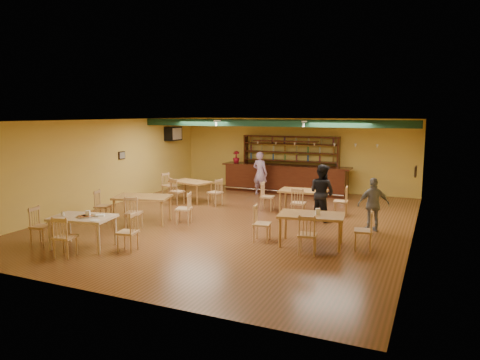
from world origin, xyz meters
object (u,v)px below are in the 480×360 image
at_px(dining_table_c, 143,209).
at_px(near_table, 83,232).
at_px(patron_bar, 260,173).
at_px(patron_right_a, 322,193).
at_px(bar_counter, 285,179).
at_px(dining_table_a, 191,191).
at_px(dining_table_d, 311,230).
at_px(dining_table_b, 303,201).

distance_m(dining_table_c, near_table, 2.65).
relative_size(patron_bar, patron_right_a, 1.01).
height_order(dining_table_c, patron_right_a, patron_right_a).
xyz_separation_m(patron_bar, patron_right_a, (3.27, -3.25, -0.01)).
relative_size(bar_counter, near_table, 3.66).
distance_m(dining_table_a, dining_table_d, 6.60).
bearing_deg(bar_counter, patron_bar, -133.04).
height_order(dining_table_a, dining_table_b, dining_table_b).
bearing_deg(dining_table_b, bar_counter, 113.12).
relative_size(dining_table_d, patron_right_a, 0.91).
xyz_separation_m(dining_table_c, patron_right_a, (4.76, 2.39, 0.46)).
bearing_deg(dining_table_c, patron_right_a, 10.92).
xyz_separation_m(dining_table_a, dining_table_b, (4.32, -0.22, 0.00)).
xyz_separation_m(dining_table_a, dining_table_c, (0.35, -3.41, 0.03)).
bearing_deg(dining_table_a, patron_bar, 64.77).
bearing_deg(patron_bar, dining_table_c, 84.93).
xyz_separation_m(bar_counter, near_table, (-2.07, -9.12, -0.18)).
xyz_separation_m(dining_table_d, patron_right_a, (-0.39, 2.63, 0.46)).
xyz_separation_m(bar_counter, patron_bar, (-0.77, -0.83, 0.29)).
height_order(dining_table_d, patron_right_a, patron_right_a).
distance_m(dining_table_a, near_table, 6.08).
relative_size(dining_table_c, patron_right_a, 0.93).
height_order(dining_table_d, patron_bar, patron_bar).
height_order(dining_table_b, dining_table_d, dining_table_d).
relative_size(dining_table_c, patron_bar, 0.93).
xyz_separation_m(dining_table_c, dining_table_d, (5.15, -0.23, -0.01)).
xyz_separation_m(bar_counter, patron_right_a, (2.50, -4.08, 0.29)).
height_order(dining_table_b, patron_right_a, patron_right_a).
xyz_separation_m(dining_table_a, patron_right_a, (5.12, -1.02, 0.48)).
bearing_deg(bar_counter, patron_right_a, -58.54).
xyz_separation_m(dining_table_d, patron_bar, (-3.65, 5.88, 0.47)).
height_order(bar_counter, patron_bar, patron_bar).
distance_m(near_table, patron_right_a, 6.82).
relative_size(bar_counter, dining_table_b, 3.50).
bearing_deg(bar_counter, dining_table_a, -130.63).
height_order(dining_table_c, patron_bar, patron_bar).
relative_size(dining_table_a, dining_table_b, 0.99).
xyz_separation_m(dining_table_a, dining_table_d, (5.50, -3.65, 0.02)).
bearing_deg(near_table, dining_table_b, 46.92).
height_order(dining_table_c, near_table, dining_table_c).
relative_size(dining_table_d, near_table, 1.09).
relative_size(dining_table_a, dining_table_c, 0.93).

